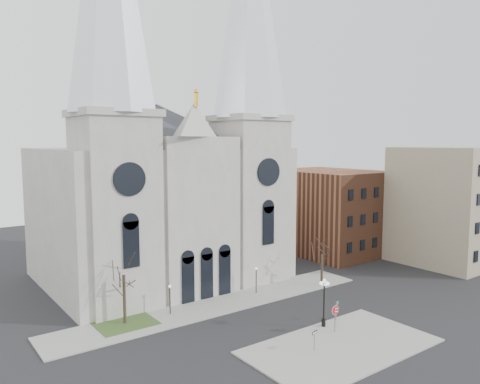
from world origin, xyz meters
TOP-DOWN VIEW (x-y plane):
  - ground at (0.00, 0.00)m, footprint 160.00×160.00m
  - sidewalk_near at (3.00, -5.00)m, footprint 18.00×10.00m
  - sidewalk_far at (0.00, 11.00)m, footprint 40.00×6.00m
  - grass_patch at (-11.00, 12.00)m, footprint 6.00×5.00m
  - cathedral at (0.00, 22.86)m, footprint 33.00×26.66m
  - bg_building_brick at (30.00, 22.00)m, footprint 14.00×18.00m
  - bg_building_tan at (38.00, 6.00)m, footprint 10.00×14.00m
  - tree_left at (-11.00, 12.00)m, footprint 3.20×3.20m
  - tree_right at (15.00, 9.00)m, footprint 3.20×3.20m
  - ped_lamp_left at (-6.00, 11.50)m, footprint 0.32×0.32m
  - ped_lamp_right at (6.00, 11.50)m, footprint 0.32×0.32m
  - stop_sign at (4.91, -2.49)m, footprint 0.92×0.40m
  - globe_lamp at (5.02, -0.86)m, footprint 1.23×1.23m
  - one_way_sign at (0.30, -4.19)m, footprint 0.81×0.25m
  - street_name_sign at (7.36, -0.47)m, footprint 0.60×0.30m

SIDE VIEW (x-z plane):
  - ground at x=0.00m, z-range 0.00..0.00m
  - sidewalk_near at x=3.00m, z-range 0.00..0.14m
  - sidewalk_far at x=0.00m, z-range 0.00..0.14m
  - grass_patch at x=-11.00m, z-range 0.00..0.18m
  - street_name_sign at x=7.36m, z-range 0.34..2.36m
  - one_way_sign at x=0.30m, z-range 0.50..2.38m
  - stop_sign at x=4.91m, z-range 0.70..3.42m
  - ped_lamp_left at x=-6.00m, z-range 0.70..3.96m
  - ped_lamp_right at x=6.00m, z-range 0.70..3.96m
  - globe_lamp at x=5.02m, z-range 0.78..5.76m
  - tree_right at x=15.00m, z-range 1.47..7.47m
  - tree_left at x=-11.00m, z-range 1.83..9.33m
  - bg_building_brick at x=30.00m, z-range 0.00..14.00m
  - bg_building_tan at x=38.00m, z-range 0.00..18.00m
  - cathedral at x=0.00m, z-range -8.52..45.48m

